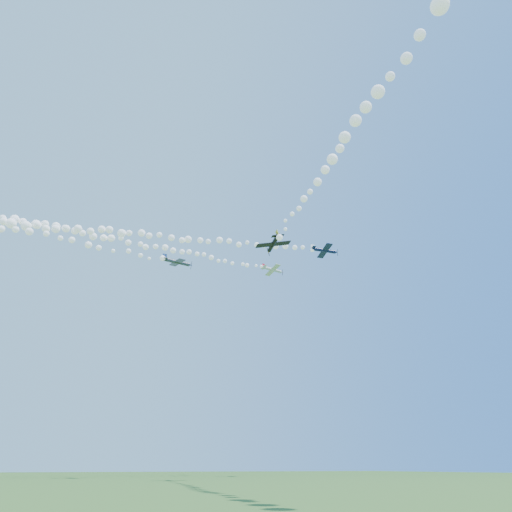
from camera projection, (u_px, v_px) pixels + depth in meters
name	position (u px, v px, depth m)	size (l,w,h in m)	color
ground	(226.00, 478.00, 84.77)	(260.00, 260.00, 0.00)	#284E1D
plane_white	(273.00, 270.00, 127.30)	(7.16, 7.51, 2.61)	silver
smoke_trail_white	(126.00, 241.00, 110.51)	(81.33, 7.07, 3.02)	white
plane_navy	(325.00, 250.00, 110.68)	(7.54, 8.01, 2.74)	#0E163E
smoke_trail_navy	(166.00, 237.00, 103.78)	(74.86, 17.57, 2.95)	white
plane_grey	(177.00, 262.00, 92.92)	(6.90, 7.21, 2.16)	#33384A
plane_black	(273.00, 244.00, 78.16)	(6.61, 6.38, 2.37)	black
smoke_trail_black	(412.00, 45.00, 41.12)	(11.24, 81.41, 2.66)	white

